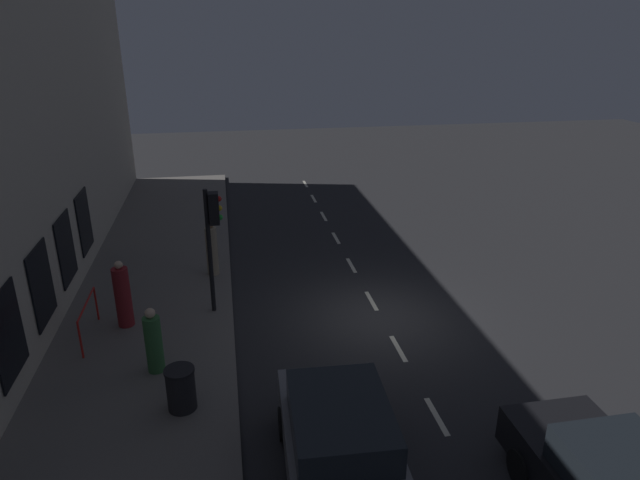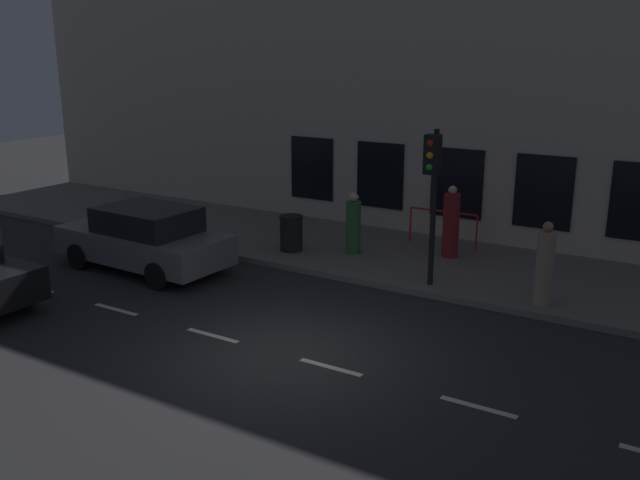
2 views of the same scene
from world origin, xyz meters
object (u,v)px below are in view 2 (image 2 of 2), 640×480
Objects in this scene: parked_car_0 at (145,238)px; traffic_light at (433,176)px; pedestrian_2 at (353,225)px; pedestrian_0 at (545,267)px; pedestrian_1 at (451,224)px; trash_bin at (291,233)px.

traffic_light is at bearing -70.28° from parked_car_0.
parked_car_0 is at bearing -79.26° from pedestrian_2.
traffic_light is 7.11m from parked_car_0.
pedestrian_0 is (0.15, -2.45, -1.66)m from traffic_light.
traffic_light is 1.90× the size of pedestrian_1.
pedestrian_1 is (2.39, 0.41, -1.64)m from traffic_light.
trash_bin is (2.81, -2.41, -0.17)m from parked_car_0.
parked_car_0 is 9.28m from pedestrian_0.
traffic_light reaches higher than parked_car_0.
traffic_light is at bearing 158.92° from pedestrian_0.
pedestrian_2 is at bearing 141.63° from pedestrian_0.
traffic_light reaches higher than pedestrian_2.
trash_bin is at bearing 79.77° from traffic_light.
traffic_light is at bearing 129.81° from pedestrian_1.
parked_car_0 reaches higher than trash_bin.
pedestrian_2 is at bearing -45.97° from parked_car_0.
traffic_light is 2.97m from pedestrian_0.
pedestrian_1 reaches higher than pedestrian_0.
trash_bin is (-1.64, 3.73, -0.37)m from pedestrian_1.
trash_bin is at bearing 150.22° from pedestrian_0.
pedestrian_1 is (2.24, 2.87, 0.02)m from pedestrian_0.
traffic_light is at bearing -100.23° from trash_bin.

